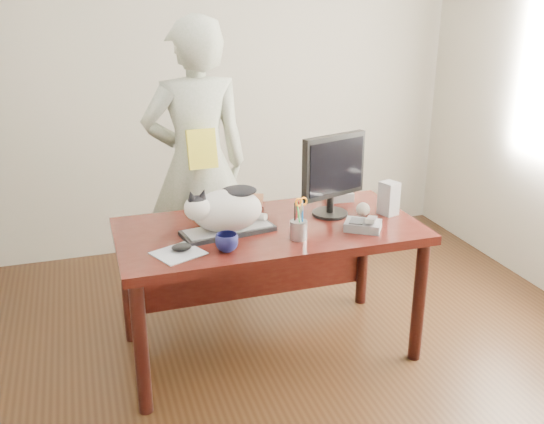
% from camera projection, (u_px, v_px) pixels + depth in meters
% --- Properties ---
extents(room, '(4.50, 4.50, 4.50)m').
position_uv_depth(room, '(314.00, 141.00, 2.47)').
color(room, black).
rests_on(room, ground).
extents(desk, '(1.60, 0.80, 0.75)m').
position_uv_depth(desk, '(265.00, 246.00, 3.34)').
color(desk, black).
rests_on(desk, ground).
extents(keyboard, '(0.50, 0.26, 0.03)m').
position_uv_depth(keyboard, '(228.00, 230.00, 3.13)').
color(keyboard, black).
rests_on(keyboard, desk).
extents(cat, '(0.47, 0.29, 0.27)m').
position_uv_depth(cat, '(225.00, 209.00, 3.08)').
color(cat, silver).
rests_on(cat, keyboard).
extents(monitor, '(0.40, 0.25, 0.46)m').
position_uv_depth(monitor, '(333.00, 171.00, 3.28)').
color(monitor, black).
rests_on(monitor, desk).
extents(pen_cup, '(0.11, 0.11, 0.22)m').
position_uv_depth(pen_cup, '(299.00, 228.00, 3.04)').
color(pen_cup, '#9B9BA0').
rests_on(pen_cup, desk).
extents(mousepad, '(0.28, 0.27, 0.00)m').
position_uv_depth(mousepad, '(178.00, 253.00, 2.88)').
color(mousepad, '#AFB3BC').
rests_on(mousepad, desk).
extents(mouse, '(0.11, 0.10, 0.04)m').
position_uv_depth(mouse, '(182.00, 247.00, 2.90)').
color(mouse, black).
rests_on(mouse, mousepad).
extents(coffee_mug, '(0.16, 0.16, 0.09)m').
position_uv_depth(coffee_mug, '(227.00, 242.00, 2.90)').
color(coffee_mug, '#0E0F38').
rests_on(coffee_mug, desk).
extents(phone, '(0.23, 0.21, 0.08)m').
position_uv_depth(phone, '(364.00, 225.00, 3.16)').
color(phone, slate).
rests_on(phone, desk).
extents(speaker, '(0.11, 0.12, 0.19)m').
position_uv_depth(speaker, '(389.00, 198.00, 3.36)').
color(speaker, gray).
rests_on(speaker, desk).
extents(baseball, '(0.08, 0.08, 0.08)m').
position_uv_depth(baseball, '(363.00, 209.00, 3.36)').
color(baseball, beige).
rests_on(baseball, desk).
extents(book_stack, '(0.27, 0.23, 0.09)m').
position_uv_depth(book_stack, '(243.00, 202.00, 3.46)').
color(book_stack, '#431612').
rests_on(book_stack, desk).
extents(calculator, '(0.16, 0.20, 0.06)m').
position_uv_depth(calculator, '(338.00, 194.00, 3.65)').
color(calculator, slate).
rests_on(calculator, desk).
extents(person, '(0.67, 0.45, 1.81)m').
position_uv_depth(person, '(197.00, 165.00, 3.77)').
color(person, silver).
rests_on(person, ground).
extents(held_book, '(0.17, 0.11, 0.24)m').
position_uv_depth(held_book, '(202.00, 149.00, 3.57)').
color(held_book, yellow).
rests_on(held_book, person).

